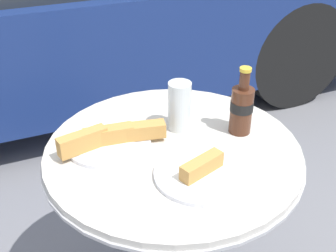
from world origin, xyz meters
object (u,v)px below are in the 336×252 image
at_px(lunch_plate_near, 201,172).
at_px(parked_car, 60,2).
at_px(cola_bottle_left, 242,108).
at_px(bistro_table, 173,189).
at_px(drinking_glass, 179,108).
at_px(lunch_plate_far, 110,139).

bearing_deg(lunch_plate_near, parked_car, 89.73).
bearing_deg(parked_car, cola_bottle_left, -84.26).
distance_m(bistro_table, lunch_plate_near, 0.23).
bearing_deg(lunch_plate_near, drinking_glass, 79.36).
bearing_deg(drinking_glass, bistro_table, -123.82).
bearing_deg(parked_car, lunch_plate_far, -95.76).
bearing_deg(lunch_plate_far, lunch_plate_near, -51.69).
bearing_deg(bistro_table, lunch_plate_near, -84.65).
xyz_separation_m(drinking_glass, lunch_plate_far, (-0.22, -0.01, -0.05)).
bearing_deg(cola_bottle_left, bistro_table, 178.95).
xyz_separation_m(cola_bottle_left, lunch_plate_far, (-0.38, 0.08, -0.06)).
xyz_separation_m(lunch_plate_near, parked_car, (0.01, 2.10, -0.10)).
xyz_separation_m(cola_bottle_left, parked_car, (-0.20, 1.95, -0.16)).
distance_m(bistro_table, drinking_glass, 0.25).
height_order(cola_bottle_left, drinking_glass, cola_bottle_left).
bearing_deg(cola_bottle_left, parked_car, 95.74).
bearing_deg(cola_bottle_left, lunch_plate_far, 168.21).
relative_size(cola_bottle_left, drinking_glass, 1.37).
relative_size(lunch_plate_far, parked_car, 0.08).
xyz_separation_m(bistro_table, lunch_plate_near, (0.01, -0.15, 0.17)).
height_order(bistro_table, parked_car, parked_car).
bearing_deg(bistro_table, parked_car, 89.29).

